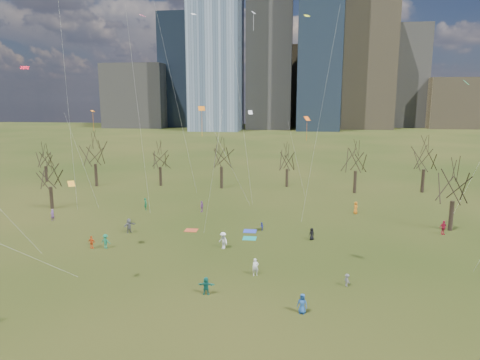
# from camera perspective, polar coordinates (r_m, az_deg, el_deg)

# --- Properties ---
(ground) EXTENTS (500.00, 500.00, 0.00)m
(ground) POSITION_cam_1_polar(r_m,az_deg,el_deg) (40.73, -2.18, -12.90)
(ground) COLOR black
(ground) RESTS_ON ground
(downtown_skyline) EXTENTS (212.50, 78.00, 118.00)m
(downtown_skyline) POSITION_cam_1_polar(r_m,az_deg,el_deg) (248.63, 5.41, 15.93)
(downtown_skyline) COLOR slate
(downtown_skyline) RESTS_ON ground
(bare_tree_row) EXTENTS (113.04, 29.80, 9.50)m
(bare_tree_row) POSITION_cam_1_polar(r_m,az_deg,el_deg) (74.99, 2.36, 2.90)
(bare_tree_row) COLOR black
(bare_tree_row) RESTS_ON ground
(blanket_teal) EXTENTS (1.60, 1.50, 0.03)m
(blanket_teal) POSITION_cam_1_polar(r_m,az_deg,el_deg) (51.39, 1.29, -7.77)
(blanket_teal) COLOR #178A80
(blanket_teal) RESTS_ON ground
(blanket_navy) EXTENTS (1.60, 1.50, 0.03)m
(blanket_navy) POSITION_cam_1_polar(r_m,az_deg,el_deg) (54.07, 1.34, -6.82)
(blanket_navy) COLOR #283ABB
(blanket_navy) RESTS_ON ground
(blanket_crimson) EXTENTS (1.60, 1.50, 0.03)m
(blanket_crimson) POSITION_cam_1_polar(r_m,az_deg,el_deg) (54.74, -6.52, -6.67)
(blanket_crimson) COLOR #B74524
(blanket_crimson) RESTS_ON ground
(person_0) EXTENTS (0.88, 0.67, 1.61)m
(person_0) POSITION_cam_1_polar(r_m,az_deg,el_deg) (34.64, 8.30, -16.01)
(person_0) COLOR #224F94
(person_0) RESTS_ON ground
(person_1) EXTENTS (0.70, 0.57, 1.66)m
(person_1) POSITION_cam_1_polar(r_m,az_deg,el_deg) (40.94, 2.07, -11.52)
(person_1) COLOR white
(person_1) RESTS_ON ground
(person_3) EXTENTS (0.72, 0.86, 1.16)m
(person_3) POSITION_cam_1_polar(r_m,az_deg,el_deg) (39.96, 14.08, -12.81)
(person_3) COLOR slate
(person_3) RESTS_ON ground
(person_4) EXTENTS (0.90, 0.48, 1.46)m
(person_4) POSITION_cam_1_polar(r_m,az_deg,el_deg) (50.56, -19.16, -7.85)
(person_4) COLOR #F25B1A
(person_4) RESTS_ON ground
(person_5) EXTENTS (1.46, 0.50, 1.56)m
(person_5) POSITION_cam_1_polar(r_m,az_deg,el_deg) (37.38, -4.55, -13.88)
(person_5) COLOR #176B60
(person_5) RESTS_ON ground
(person_6) EXTENTS (0.85, 0.76, 1.46)m
(person_6) POSITION_cam_1_polar(r_m,az_deg,el_deg) (51.31, 9.54, -7.12)
(person_6) COLOR black
(person_6) RESTS_ON ground
(person_7) EXTENTS (0.54, 0.67, 1.58)m
(person_7) POSITION_cam_1_polar(r_m,az_deg,el_deg) (63.83, -23.73, -4.28)
(person_7) COLOR #764A94
(person_7) RESTS_ON ground
(person_8) EXTENTS (0.48, 0.57, 1.03)m
(person_8) POSITION_cam_1_polar(r_m,az_deg,el_deg) (54.33, 2.90, -6.20)
(person_8) COLOR #2630A7
(person_8) RESTS_ON ground
(person_9) EXTENTS (1.39, 1.30, 1.88)m
(person_9) POSITION_cam_1_polar(r_m,az_deg,el_deg) (47.80, -2.27, -8.05)
(person_9) COLOR white
(person_9) RESTS_ON ground
(person_10) EXTENTS (1.10, 0.77, 1.74)m
(person_10) POSITION_cam_1_polar(r_m,az_deg,el_deg) (58.15, 25.47, -5.75)
(person_10) COLOR #C21B3B
(person_10) RESTS_ON ground
(person_11) EXTENTS (1.34, 1.73, 1.83)m
(person_11) POSITION_cam_1_polar(r_m,az_deg,el_deg) (54.95, -14.58, -5.91)
(person_11) COLOR slate
(person_11) RESTS_ON ground
(person_12) EXTENTS (0.77, 0.99, 1.79)m
(person_12) POSITION_cam_1_polar(r_m,az_deg,el_deg) (64.05, 15.17, -3.59)
(person_12) COLOR orange
(person_12) RESTS_ON ground
(person_13) EXTENTS (0.69, 0.78, 1.79)m
(person_13) POSITION_cam_1_polar(r_m,az_deg,el_deg) (65.59, -12.46, -3.13)
(person_13) COLOR #186C43
(person_13) RESTS_ON ground
(person_15) EXTENTS (1.13, 0.74, 1.65)m
(person_15) POSITION_cam_1_polar(r_m,az_deg,el_deg) (50.11, -17.48, -7.80)
(person_15) COLOR #19724C
(person_15) RESTS_ON ground
(person_16) EXTENTS (0.55, 1.02, 1.65)m
(person_16) POSITION_cam_1_polar(r_m,az_deg,el_deg) (63.12, -5.11, -3.52)
(person_16) COLOR #8C4C99
(person_16) RESTS_ON ground
(kites_airborne) EXTENTS (57.74, 43.63, 33.48)m
(kites_airborne) POSITION_cam_1_polar(r_m,az_deg,el_deg) (51.31, 2.00, 7.60)
(kites_airborne) COLOR orange
(kites_airborne) RESTS_ON ground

